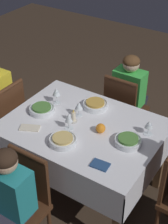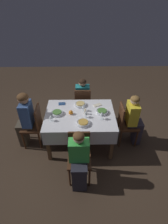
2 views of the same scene
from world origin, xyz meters
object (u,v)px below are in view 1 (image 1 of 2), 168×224
Objects in this scene: dining_table at (83,135)px; chair_east at (6,118)px; person_child_teal at (6,209)px; napkin_spare_side at (100,165)px; chair_south at (123,109)px; person_child_green at (131,96)px; wine_glass_south at (79,106)px; wine_glass_west at (149,125)px; wine_glass_east at (56,92)px; bowl_south at (95,104)px; napkin_red_folded at (30,128)px; orange_fruit at (100,128)px; candle_centerpiece at (73,118)px; bowl_west at (128,141)px; wine_glass_north at (69,118)px; bowl_north at (63,140)px; bowl_east at (42,109)px; chair_north at (23,201)px.

chair_east is (0.87, 0.03, -0.15)m from dining_table.
chair_east is 0.85× the size of person_child_teal.
person_child_teal is at bearing 53.03° from napkin_spare_side.
person_child_green is at bearing -90.00° from chair_south.
chair_south is at bearing -100.65° from wine_glass_south.
wine_glass_west is 0.83× the size of wine_glass_east.
person_child_green is at bearing 87.82° from person_child_teal.
napkin_red_folded is at bearing 62.94° from bowl_south.
orange_fruit is at bearing -152.09° from napkin_red_folded.
chair_east is 0.83m from candle_centerpiece.
napkin_red_folded is 0.69m from napkin_spare_side.
bowl_west is 0.49m from wine_glass_north.
person_child_teal is 4.76× the size of bowl_north.
wine_glass_north is at bearing 91.25° from person_child_teal.
candle_centerpiece is (0.08, -0.27, 0.01)m from bowl_north.
person_child_green is at bearing -96.93° from candle_centerpiece.
wine_glass_south reaches higher than dining_table.
napkin_red_folded is at bearing 115.18° from person_child_teal.
wine_glass_north reaches higher than bowl_east.
chair_north is at bearing 122.21° from napkin_red_folded.
bowl_south is (0.07, 0.44, 0.28)m from chair_south.
napkin_spare_side is (-0.73, 0.48, -0.11)m from wine_glass_east.
person_child_green reaches higher than wine_glass_west.
chair_east is 0.94m from bowl_north.
bowl_east is at bearing 1.79° from bowl_west.
wine_glass_west is at bearing -112.90° from bowl_west.
chair_east reaches higher than wine_glass_south.
chair_north is 4.12× the size of bowl_west.
person_child_teal reaches higher than wine_glass_north.
chair_north is at bearing 50.01° from chair_east.
bowl_west is 1.21× the size of napkin_red_folded.
wine_glass_south is at bearing 8.53° from wine_glass_west.
wine_glass_south is at bearing -83.63° from candle_centerpiece.
bowl_west is 0.49m from bowl_north.
dining_table is at bearing 85.55° from chair_north.
chair_north is at bearing 91.55° from wine_glass_north.
candle_centerpiece is 0.67× the size of napkin_red_folded.
napkin_spare_side is (-0.69, 0.06, 0.00)m from napkin_red_folded.
chair_south is at bearing 87.61° from person_child_teal.
chair_south reaches higher than bowl_west.
chair_north reaches higher than napkin_red_folded.
wine_glass_south is at bearing -42.51° from napkin_spare_side.
bowl_north is (-0.04, -0.60, 0.20)m from person_child_teal.
wine_glass_north is at bearing 87.81° from bowl_south.
orange_fruit is at bearing 128.00° from bowl_south.
chair_north is 7.50× the size of candle_centerpiece.
chair_east and chair_south have the same top height.
chair_south is 3.94× the size of bowl_south.
wine_glass_south reaches higher than candle_centerpiece.
chair_north is 6.58× the size of wine_glass_south.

